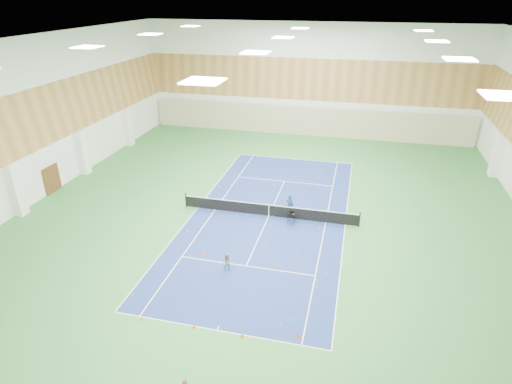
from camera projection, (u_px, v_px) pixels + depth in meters
ground at (269, 216)px, 31.09m from camera, size 40.00×40.00×0.00m
room_shell at (270, 137)px, 28.52m from camera, size 36.00×40.00×12.00m
wood_cladding at (270, 108)px, 27.66m from camera, size 36.00×40.00×8.00m
ceiling_light_grid at (271, 44)px, 25.98m from camera, size 21.40×25.40×0.06m
court_surface at (269, 216)px, 31.09m from camera, size 10.97×23.77×0.01m
tennis_balls_scatter at (269, 216)px, 31.07m from camera, size 10.57×22.77×0.07m
tennis_net at (269, 209)px, 30.85m from camera, size 12.80×0.10×1.10m
back_curtain at (306, 121)px, 47.74m from camera, size 35.40×0.16×3.20m
door_left_b at (52, 179)px, 34.45m from camera, size 0.08×1.80×2.20m
coach at (290, 205)px, 30.97m from camera, size 0.67×0.53×1.61m
child_court at (227, 262)px, 24.83m from camera, size 0.61×0.50×1.16m
ball_cart at (291, 218)px, 29.91m from camera, size 0.55×0.55×0.89m
cone_svc_a at (203, 253)px, 26.54m from camera, size 0.22×0.22×0.24m
cone_svc_b at (225, 258)px, 26.08m from camera, size 0.18×0.18×0.20m
cone_svc_c at (277, 264)px, 25.42m from camera, size 0.21×0.21×0.23m
cone_svc_d at (303, 270)px, 24.91m from camera, size 0.19×0.19×0.21m
cone_base_a at (142, 318)px, 21.27m from camera, size 0.20×0.20×0.23m
cone_base_b at (194, 326)px, 20.79m from camera, size 0.17×0.17×0.19m
cone_base_c at (242, 335)px, 20.24m from camera, size 0.19×0.19×0.20m
cone_base_d at (298, 335)px, 20.24m from camera, size 0.23×0.23×0.25m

